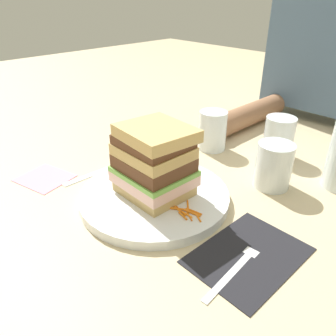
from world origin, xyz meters
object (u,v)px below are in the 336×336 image
at_px(napkin_dark, 248,255).
at_px(juice_glass, 273,168).
at_px(main_plate, 156,197).
at_px(napkin_pink, 45,178).
at_px(knife, 104,170).
at_px(fork, 241,262).
at_px(empty_tumbler_0, 213,130).
at_px(empty_tumbler_1, 279,137).
at_px(sandwich, 156,162).

bearing_deg(napkin_dark, juice_glass, 112.85).
bearing_deg(main_plate, napkin_dark, 0.92).
bearing_deg(juice_glass, napkin_pink, -137.26).
distance_m(main_plate, juice_glass, 0.23).
bearing_deg(juice_glass, knife, -144.12).
bearing_deg(juice_glass, napkin_dark, -67.15).
bearing_deg(knife, fork, -2.55).
height_order(empty_tumbler_0, napkin_pink, empty_tumbler_0).
xyz_separation_m(knife, empty_tumbler_0, (0.09, 0.25, 0.04)).
distance_m(empty_tumbler_0, napkin_pink, 0.39).
xyz_separation_m(fork, knife, (-0.36, 0.02, -0.00)).
relative_size(juice_glass, empty_tumbler_0, 0.96).
bearing_deg(empty_tumbler_1, napkin_pink, -122.33).
distance_m(juice_glass, empty_tumbler_0, 0.20).
bearing_deg(sandwich, empty_tumbler_1, 80.55).
height_order(fork, juice_glass, juice_glass).
relative_size(main_plate, juice_glass, 3.03).
bearing_deg(empty_tumbler_0, sandwich, -72.92).
bearing_deg(sandwich, main_plate, 160.92).
bearing_deg(empty_tumbler_1, empty_tumbler_0, -150.11).
height_order(sandwich, empty_tumbler_0, sandwich).
relative_size(napkin_dark, empty_tumbler_0, 1.84).
bearing_deg(main_plate, napkin_pink, -153.31).
bearing_deg(napkin_pink, main_plate, 26.69).
height_order(napkin_dark, napkin_pink, same).
bearing_deg(empty_tumbler_1, napkin_dark, -65.76).
relative_size(knife, napkin_pink, 2.02).
bearing_deg(napkin_pink, sandwich, 26.53).
xyz_separation_m(juice_glass, empty_tumbler_0, (-0.19, 0.05, 0.01)).
relative_size(fork, empty_tumbler_0, 1.81).
relative_size(sandwich, napkin_dark, 0.77).
height_order(main_plate, empty_tumbler_0, empty_tumbler_0).
bearing_deg(fork, empty_tumbler_1, 113.10).
bearing_deg(napkin_dark, main_plate, -179.08).
relative_size(napkin_dark, fork, 1.02).
xyz_separation_m(main_plate, juice_glass, (0.11, 0.20, 0.03)).
bearing_deg(main_plate, empty_tumbler_0, 106.91).
relative_size(fork, juice_glass, 1.88).
height_order(knife, empty_tumbler_1, empty_tumbler_1).
xyz_separation_m(sandwich, empty_tumbler_0, (-0.08, 0.25, -0.03)).
distance_m(fork, napkin_pink, 0.43).
height_order(fork, empty_tumbler_1, empty_tumbler_1).
bearing_deg(fork, napkin_pink, -167.76).
bearing_deg(sandwich, napkin_dark, 1.02).
bearing_deg(knife, main_plate, 1.05).
height_order(fork, knife, fork).
bearing_deg(sandwich, napkin_pink, -153.47).
relative_size(sandwich, napkin_pink, 1.32).
bearing_deg(empty_tumbler_0, empty_tumbler_1, 29.89).
height_order(main_plate, empty_tumbler_1, empty_tumbler_1).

